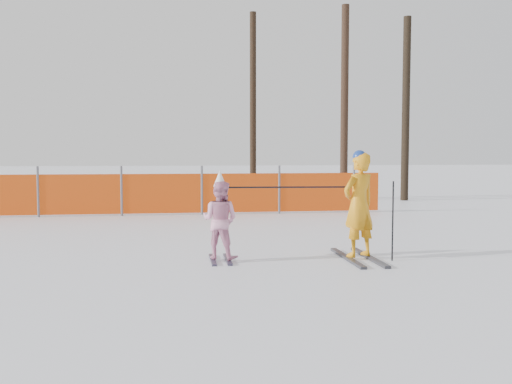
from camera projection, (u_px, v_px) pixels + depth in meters
The scene contains 6 objects.
ground at pixel (261, 265), 8.05m from camera, with size 120.00×120.00×0.00m, color white.
adult at pixel (359, 205), 8.45m from camera, with size 0.67×1.55×1.62m.
child at pixel (220, 219), 8.33m from camera, with size 0.69×0.85×1.33m.
ski_poles at pixel (330, 200), 8.35m from camera, with size 2.39×0.37×1.17m.
safety_fence at pixel (51, 194), 13.99m from camera, with size 16.70×0.06×1.25m.
tree_trunks at pixel (345, 106), 18.89m from camera, with size 5.27×1.29×6.57m.
Camera 1 is at (-1.16, -7.88, 1.59)m, focal length 40.00 mm.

